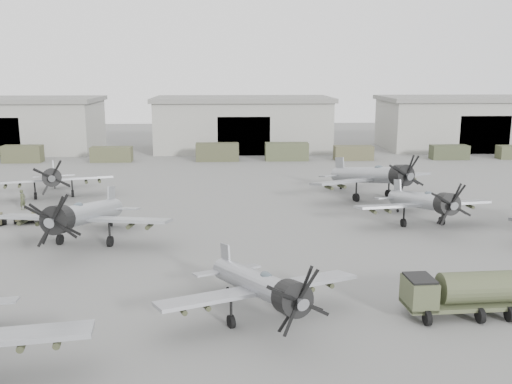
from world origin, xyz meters
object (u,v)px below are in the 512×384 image
at_px(aircraft_near_1, 262,286).
at_px(aircraft_mid_1, 82,215).
at_px(aircraft_mid_2, 425,202).
at_px(aircraft_far_1, 374,176).
at_px(ground_crew, 23,200).
at_px(fuel_tanker, 461,291).
at_px(tug_trailer, 9,218).
at_px(aircraft_far_0, 53,177).

xyz_separation_m(aircraft_near_1, aircraft_mid_1, (-12.64, 13.97, 0.37)).
relative_size(aircraft_mid_2, aircraft_far_1, 0.88).
bearing_deg(ground_crew, fuel_tanker, -106.83).
bearing_deg(aircraft_far_1, tug_trailer, 169.77).
distance_m(aircraft_mid_2, fuel_tanker, 18.35).
height_order(aircraft_near_1, fuel_tanker, aircraft_near_1).
xyz_separation_m(aircraft_mid_2, aircraft_far_1, (-1.73, 10.24, 0.35)).
bearing_deg(ground_crew, aircraft_far_0, 4.76).
bearing_deg(aircraft_far_1, aircraft_far_0, 152.61).
height_order(aircraft_near_1, ground_crew, aircraft_near_1).
distance_m(aircraft_far_0, tug_trailer, 10.36).
relative_size(aircraft_near_1, fuel_tanker, 1.71).
xyz_separation_m(aircraft_far_0, fuel_tanker, (30.56, -30.32, -0.81)).
height_order(aircraft_far_1, ground_crew, aircraft_far_1).
bearing_deg(aircraft_near_1, aircraft_mid_2, 28.55).
relative_size(aircraft_far_0, tug_trailer, 1.70).
bearing_deg(aircraft_near_1, aircraft_far_1, 42.97).
distance_m(aircraft_far_1, ground_crew, 34.54).
distance_m(aircraft_near_1, tug_trailer, 29.08).
bearing_deg(fuel_tanker, aircraft_mid_1, 146.87).
bearing_deg(ground_crew, aircraft_mid_2, -80.21).
height_order(aircraft_far_0, tug_trailer, aircraft_far_0).
bearing_deg(fuel_tanker, aircraft_near_1, 178.98).
height_order(aircraft_mid_2, aircraft_far_1, aircraft_far_1).
bearing_deg(fuel_tanker, aircraft_far_0, 132.25).
relative_size(aircraft_mid_1, aircraft_far_0, 1.09).
xyz_separation_m(aircraft_far_0, aircraft_far_1, (32.92, -2.21, 0.29)).
distance_m(aircraft_far_1, tug_trailer, 34.70).
bearing_deg(tug_trailer, aircraft_mid_2, -18.20).
relative_size(aircraft_near_1, ground_crew, 5.64).
xyz_separation_m(aircraft_near_1, tug_trailer, (-20.57, 20.50, -1.49)).
bearing_deg(aircraft_mid_1, tug_trailer, 150.25).
distance_m(aircraft_near_1, aircraft_mid_2, 23.54).
height_order(aircraft_far_0, ground_crew, aircraft_far_0).
bearing_deg(aircraft_near_1, aircraft_mid_1, 109.87).
xyz_separation_m(aircraft_mid_2, aircraft_far_0, (-34.65, 12.45, 0.06)).
xyz_separation_m(aircraft_far_1, ground_crew, (-34.40, -2.67, -1.52)).
xyz_separation_m(tug_trailer, ground_crew, (-0.68, 5.31, 0.44)).
bearing_deg(aircraft_mid_1, ground_crew, 135.75).
relative_size(aircraft_mid_2, aircraft_far_0, 0.98).
distance_m(aircraft_far_0, aircraft_far_1, 32.99).
relative_size(aircraft_mid_1, aircraft_far_1, 0.99).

